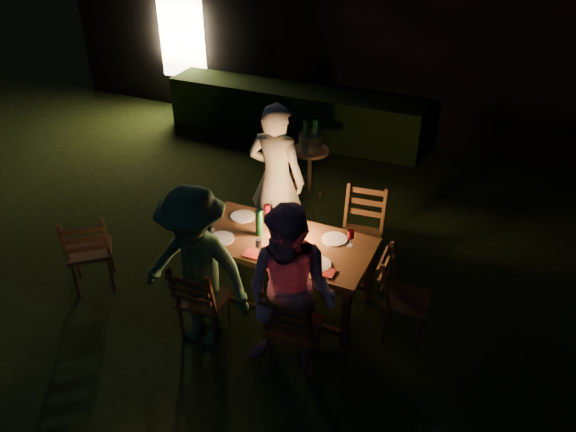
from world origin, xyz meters
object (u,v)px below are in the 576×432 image
at_px(chair_far_right, 359,248).
at_px(chair_end, 403,311).
at_px(bottle_bucket_b, 315,137).
at_px(person_house_side, 277,180).
at_px(ice_bucket, 310,141).
at_px(bottle_bucket_a, 305,138).
at_px(chair_spare, 93,263).
at_px(chair_near_left, 204,312).
at_px(person_opp_right, 291,296).
at_px(lantern, 290,225).
at_px(side_table, 310,155).
at_px(dining_table, 283,247).
at_px(chair_far_left, 275,227).
at_px(person_opp_left, 196,269).
at_px(chair_near_right, 293,340).
at_px(bottle_table, 259,223).

xyz_separation_m(chair_far_right, chair_end, (0.67, -0.78, -0.02)).
bearing_deg(bottle_bucket_b, person_house_side, -87.12).
relative_size(ice_bucket, bottle_bucket_a, 0.94).
distance_m(chair_end, chair_spare, 3.18).
xyz_separation_m(chair_near_left, chair_spare, (-1.44, 0.17, 0.02)).
xyz_separation_m(chair_end, person_opp_right, (-0.79, -0.81, 0.54)).
bearing_deg(chair_spare, ice_bucket, 24.53).
distance_m(ice_bucket, bottle_bucket_a, 0.08).
distance_m(person_house_side, lantern, 0.92).
relative_size(side_table, bottle_bucket_a, 2.09).
bearing_deg(chair_spare, side_table, 24.53).
relative_size(bottle_bucket_a, bottle_bucket_b, 1.00).
distance_m(chair_end, bottle_bucket_b, 2.84).
relative_size(dining_table, person_house_side, 0.99).
relative_size(chair_near_left, person_house_side, 0.52).
bearing_deg(person_house_side, chair_far_left, 87.96).
relative_size(dining_table, side_table, 2.61).
bearing_deg(person_opp_left, chair_near_right, 3.20).
height_order(person_opp_left, ice_bucket, person_opp_left).
height_order(chair_end, person_opp_left, person_opp_left).
distance_m(chair_near_left, person_opp_left, 0.53).
height_order(chair_far_right, bottle_bucket_a, bottle_bucket_a).
relative_size(chair_end, bottle_table, 3.27).
bearing_deg(ice_bucket, person_opp_right, -71.30).
relative_size(chair_near_right, bottle_bucket_a, 2.96).
height_order(chair_far_right, lantern, lantern).
bearing_deg(side_table, dining_table, -75.27).
distance_m(chair_far_right, person_opp_right, 1.68).
relative_size(chair_far_right, chair_end, 1.07).
xyz_separation_m(person_opp_right, person_opp_left, (-0.90, 0.01, -0.02)).
distance_m(chair_far_left, person_opp_left, 1.67).
bearing_deg(bottle_bucket_a, bottle_table, -80.25).
xyz_separation_m(side_table, bottle_bucket_b, (0.05, 0.04, 0.24)).
relative_size(chair_far_right, chair_spare, 1.01).
bearing_deg(chair_far_left, ice_bucket, -89.42).
height_order(chair_end, ice_bucket, chair_end).
distance_m(bottle_table, bottle_bucket_b, 2.17).
xyz_separation_m(chair_near_right, lantern, (-0.39, 0.82, 0.59)).
xyz_separation_m(chair_end, chair_spare, (-3.13, -0.58, 0.02)).
bearing_deg(chair_end, person_opp_right, -46.33).
xyz_separation_m(person_opp_right, ice_bucket, (-1.00, 2.94, -0.04)).
relative_size(person_house_side, person_opp_left, 1.10).
bearing_deg(bottle_bucket_b, bottle_table, -83.21).
xyz_separation_m(dining_table, ice_bucket, (-0.56, 2.12, 0.13)).
relative_size(dining_table, bottle_bucket_b, 5.45).
height_order(dining_table, person_opp_left, person_opp_left).
relative_size(person_opp_left, lantern, 4.59).
xyz_separation_m(chair_near_left, bottle_table, (0.21, 0.77, 0.58)).
relative_size(side_table, bottle_bucket_b, 2.09).
xyz_separation_m(chair_spare, bottle_bucket_a, (1.29, 2.67, 0.54)).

